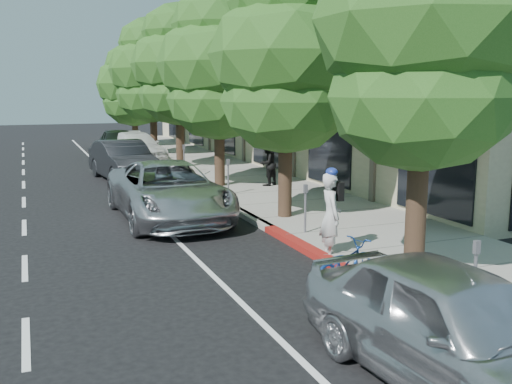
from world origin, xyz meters
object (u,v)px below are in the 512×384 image
street_tree_4 (152,71)px  white_pickup (136,147)px  street_tree_5 (134,85)px  silver_suv (168,191)px  dark_sedan (123,161)px  street_tree_3 (178,66)px  cyclist (331,216)px  pedestrian (267,164)px  bicycle (344,264)px  street_tree_0 (425,28)px  street_tree_1 (286,58)px  street_tree_2 (219,66)px  dark_suv_far (119,144)px  near_car_a (455,328)px

street_tree_4 → white_pickup: (-1.40, -2.03, -4.10)m
street_tree_5 → silver_suv: size_ratio=1.14×
street_tree_5 → dark_sedan: 15.02m
street_tree_3 → street_tree_4: size_ratio=0.99×
street_tree_5 → cyclist: size_ratio=3.55×
pedestrian → bicycle: bearing=46.1°
street_tree_0 → pedestrian: street_tree_0 is taller
street_tree_1 → bicycle: bearing=-103.2°
white_pickup → street_tree_3: bearing=-75.9°
street_tree_0 → cyclist: bearing=106.8°
street_tree_3 → cyclist: (-0.65, -15.84, -3.93)m
bicycle → dark_sedan: size_ratio=0.33×
street_tree_0 → street_tree_3: bearing=90.0°
pedestrian → street_tree_0: bearing=52.9°
street_tree_3 → pedestrian: size_ratio=4.60×
street_tree_2 → street_tree_5: 18.01m
street_tree_2 → dark_suv_far: 12.30m
street_tree_1 → street_tree_4: 18.00m
cyclist → silver_suv: cyclist is taller
silver_suv → white_pickup: size_ratio=1.13×
street_tree_5 → street_tree_1: bearing=-90.0°
street_tree_3 → street_tree_2: bearing=-90.0°
street_tree_5 → cyclist: bearing=-91.3°
street_tree_1 → dark_suv_far: 18.03m
street_tree_5 → dark_sedan: (-3.10, -14.32, -3.32)m
dark_sedan → white_pickup: size_ratio=0.94×
street_tree_4 → bicycle: 24.01m
cyclist → street_tree_1: bearing=2.8°
street_tree_0 → white_pickup: (-1.40, 21.97, -4.10)m
street_tree_0 → street_tree_3: size_ratio=0.98×
dark_sedan → dark_suv_far: 7.88m
street_tree_1 → silver_suv: street_tree_1 is taller
silver_suv → street_tree_4: bearing=79.1°
street_tree_1 → dark_sedan: street_tree_1 is taller
street_tree_4 → street_tree_0: bearing=-90.0°
street_tree_3 → street_tree_4: (0.00, 6.00, -0.03)m
cyclist → white_pickup: size_ratio=0.36×
dark_sedan → bicycle: bearing=-90.3°
dark_suv_far → pedestrian: 12.79m
bicycle → silver_suv: (-1.80, 7.06, 0.41)m
street_tree_5 → dark_suv_far: size_ratio=1.38×
street_tree_0 → pedestrian: 12.06m
street_tree_1 → pedestrian: 6.65m
street_tree_2 → bicycle: street_tree_2 is taller
street_tree_2 → silver_suv: 6.67m
cyclist → bicycle: size_ratio=1.17×
bicycle → white_pickup: bearing=-21.5°
street_tree_4 → street_tree_1: bearing=-90.0°
silver_suv → near_car_a: silver_suv is taller
cyclist → silver_suv: size_ratio=0.32×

